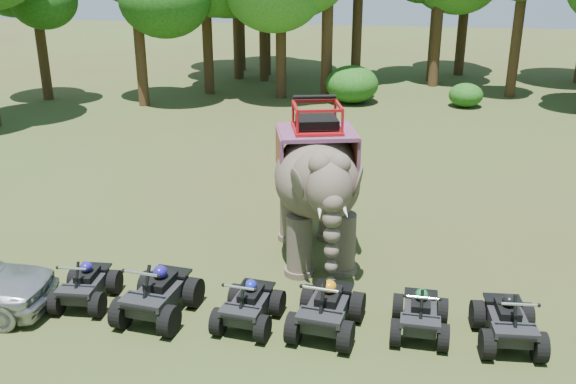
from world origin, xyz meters
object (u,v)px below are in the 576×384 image
atv_0 (85,280)px  atv_3 (327,302)px  elephant (316,181)px  atv_1 (157,287)px  atv_4 (421,309)px  atv_2 (249,299)px  atv_5 (509,316)px

atv_0 → atv_3: atv_3 is taller
elephant → atv_1: 4.75m
elephant → atv_4: size_ratio=3.07×
atv_2 → atv_5: (5.23, 0.19, 0.03)m
elephant → atv_3: elephant is taller
atv_2 → atv_3: bearing=7.2°
atv_3 → atv_5: size_ratio=1.08×
elephant → atv_4: bearing=-66.4°
atv_4 → atv_0: bearing=-178.0°
atv_1 → atv_3: 3.61m
atv_0 → atv_3: size_ratio=0.87×
atv_1 → atv_4: 5.50m
atv_1 → atv_2: size_ratio=1.16×
atv_1 → atv_3: size_ratio=1.03×
atv_3 → atv_5: (3.60, 0.17, -0.05)m
elephant → atv_0: size_ratio=3.07×
atv_3 → atv_0: bearing=-175.2°
atv_5 → atv_3: bearing=178.7°
atv_1 → atv_3: bearing=7.4°
elephant → atv_2: size_ratio=2.99×
atv_4 → atv_3: bearing=-171.2°
elephant → atv_0: elephant is taller
atv_4 → atv_5: bearing=0.1°
atv_2 → atv_4: atv_2 is taller
atv_1 → atv_5: atv_1 is taller
atv_1 → atv_2: 1.98m
atv_2 → atv_1: bearing=-173.0°
atv_0 → atv_1: bearing=-11.4°
atv_0 → atv_5: atv_5 is taller
atv_0 → atv_4: atv_4 is taller
atv_3 → atv_4: size_ratio=1.15×
elephant → atv_1: elephant is taller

